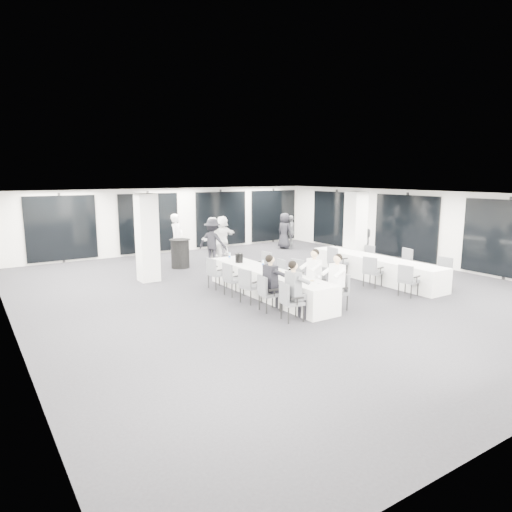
{
  "coord_description": "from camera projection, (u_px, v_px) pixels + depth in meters",
  "views": [
    {
      "loc": [
        -7.76,
        -10.75,
        3.4
      ],
      "look_at": [
        -0.87,
        -0.2,
        1.13
      ],
      "focal_mm": 32.0,
      "sensor_mm": 36.0,
      "label": 1
    }
  ],
  "objects": [
    {
      "name": "standing_guest_e",
      "position": [
        285.0,
        229.0,
        20.97
      ],
      "size": [
        0.7,
        0.98,
        1.87
      ],
      "primitive_type": "imported",
      "rotation": [
        0.0,
        0.0,
        1.75
      ],
      "color": "black",
      "rests_on": "floor"
    },
    {
      "name": "seated_guest_c",
      "position": [
        335.0,
        279.0,
        11.46
      ],
      "size": [
        0.5,
        0.38,
        1.44
      ],
      "rotation": [
        0.0,
        0.0,
        1.57
      ],
      "color": "white",
      "rests_on": "floor"
    },
    {
      "name": "seated_guest_d",
      "position": [
        312.0,
        272.0,
        12.18
      ],
      "size": [
        0.5,
        0.38,
        1.44
      ],
      "rotation": [
        0.0,
        0.0,
        1.57
      ],
      "color": "white",
      "rests_on": "floor"
    },
    {
      "name": "ice_bucket_near",
      "position": [
        292.0,
        272.0,
        11.91
      ],
      "size": [
        0.21,
        0.21,
        0.24
      ],
      "primitive_type": "cylinder",
      "color": "black",
      "rests_on": "banquet_table_main"
    },
    {
      "name": "chair_main_right_second",
      "position": [
        316.0,
        282.0,
        12.33
      ],
      "size": [
        0.54,
        0.58,
        0.94
      ],
      "rotation": [
        0.0,
        0.0,
        1.74
      ],
      "color": "#4A4C51",
      "rests_on": "floor"
    },
    {
      "name": "chair_main_left_second",
      "position": [
        267.0,
        291.0,
        11.4
      ],
      "size": [
        0.5,
        0.55,
        0.91
      ],
      "rotation": [
        0.0,
        0.0,
        -1.66
      ],
      "color": "#4A4C51",
      "rests_on": "floor"
    },
    {
      "name": "chair_main_right_near",
      "position": [
        340.0,
        289.0,
        11.58
      ],
      "size": [
        0.55,
        0.58,
        0.92
      ],
      "rotation": [
        0.0,
        0.0,
        1.36
      ],
      "color": "#4A4C51",
      "rests_on": "floor"
    },
    {
      "name": "standing_guest_g",
      "position": [
        141.0,
        238.0,
        18.49
      ],
      "size": [
        0.74,
        0.66,
        1.7
      ],
      "primitive_type": "imported",
      "rotation": [
        0.0,
        0.0,
        -0.3
      ],
      "color": "black",
      "rests_on": "floor"
    },
    {
      "name": "chair_main_right_mid",
      "position": [
        295.0,
        274.0,
        13.12
      ],
      "size": [
        0.59,
        0.62,
        0.98
      ],
      "rotation": [
        0.0,
        0.0,
        1.8
      ],
      "color": "#4A4C51",
      "rests_on": "floor"
    },
    {
      "name": "ice_bucket_far",
      "position": [
        239.0,
        258.0,
        13.85
      ],
      "size": [
        0.24,
        0.24,
        0.27
      ],
      "primitive_type": "cylinder",
      "color": "black",
      "rests_on": "banquet_table_main"
    },
    {
      "name": "chair_main_left_mid",
      "position": [
        249.0,
        284.0,
        12.1
      ],
      "size": [
        0.56,
        0.59,
        0.93
      ],
      "rotation": [
        0.0,
        0.0,
        -1.36
      ],
      "color": "#4A4C51",
      "rests_on": "floor"
    },
    {
      "name": "chair_side_right_near",
      "position": [
        442.0,
        271.0,
        13.7
      ],
      "size": [
        0.52,
        0.57,
        0.94
      ],
      "rotation": [
        0.0,
        0.0,
        1.67
      ],
      "color": "#4A4C51",
      "rests_on": "floor"
    },
    {
      "name": "column_right",
      "position": [
        355.0,
        230.0,
        16.47
      ],
      "size": [
        0.6,
        0.6,
        2.8
      ],
      "primitive_type": "cube",
      "color": "silver",
      "rests_on": "floor"
    },
    {
      "name": "water_bottle_b",
      "position": [
        263.0,
        263.0,
        13.21
      ],
      "size": [
        0.06,
        0.06,
        0.2
      ],
      "primitive_type": "cylinder",
      "color": "silver",
      "rests_on": "banquet_table_main"
    },
    {
      "name": "chair_main_right_fourth",
      "position": [
        278.0,
        272.0,
        13.79
      ],
      "size": [
        0.45,
        0.5,
        0.86
      ],
      "rotation": [
        0.0,
        0.0,
        1.52
      ],
      "color": "#4A4C51",
      "rests_on": "floor"
    },
    {
      "name": "cocktail_table",
      "position": [
        180.0,
        253.0,
        16.72
      ],
      "size": [
        0.76,
        0.76,
        1.05
      ],
      "color": "black",
      "rests_on": "floor"
    },
    {
      "name": "chair_main_left_near",
      "position": [
        289.0,
        299.0,
        10.63
      ],
      "size": [
        0.54,
        0.58,
        0.92
      ],
      "rotation": [
        0.0,
        0.0,
        -1.76
      ],
      "color": "#4A4C51",
      "rests_on": "floor"
    },
    {
      "name": "standing_guest_b",
      "position": [
        212.0,
        237.0,
        17.52
      ],
      "size": [
        1.05,
        0.73,
        2.01
      ],
      "primitive_type": "imported",
      "rotation": [
        0.0,
        0.0,
        3.29
      ],
      "color": "white",
      "rests_on": "floor"
    },
    {
      "name": "chair_main_left_far",
      "position": [
        215.0,
        271.0,
        13.65
      ],
      "size": [
        0.52,
        0.56,
        0.93
      ],
      "rotation": [
        0.0,
        0.0,
        -1.47
      ],
      "color": "#4A4C51",
      "rests_on": "floor"
    },
    {
      "name": "room",
      "position": [
        279.0,
        237.0,
        14.79
      ],
      "size": [
        14.04,
        16.04,
        2.84
      ],
      "color": "black",
      "rests_on": "ground"
    },
    {
      "name": "banquet_table_main",
      "position": [
        268.0,
        283.0,
        12.83
      ],
      "size": [
        0.9,
        5.0,
        0.75
      ],
      "primitive_type": "cube",
      "color": "silver",
      "rests_on": "floor"
    },
    {
      "name": "chair_side_left_mid",
      "position": [
        372.0,
        270.0,
        13.86
      ],
      "size": [
        0.57,
        0.6,
        0.94
      ],
      "rotation": [
        0.0,
        0.0,
        -1.33
      ],
      "color": "#4A4C51",
      "rests_on": "floor"
    },
    {
      "name": "column_left",
      "position": [
        147.0,
        238.0,
        14.52
      ],
      "size": [
        0.6,
        0.6,
        2.8
      ],
      "primitive_type": "cube",
      "color": "silver",
      "rests_on": "floor"
    },
    {
      "name": "plate_c",
      "position": [
        279.0,
        271.0,
        12.55
      ],
      "size": [
        0.21,
        0.21,
        0.03
      ],
      "color": "white",
      "rests_on": "banquet_table_main"
    },
    {
      "name": "standing_guest_h",
      "position": [
        363.0,
        236.0,
        18.45
      ],
      "size": [
        1.05,
        1.0,
        1.87
      ],
      "primitive_type": "imported",
      "rotation": [
        0.0,
        0.0,
        2.46
      ],
      "color": "#5C5F64",
      "rests_on": "floor"
    },
    {
      "name": "standing_guest_f",
      "position": [
        222.0,
        233.0,
        19.16
      ],
      "size": [
        1.85,
        1.03,
        1.9
      ],
      "primitive_type": "imported",
      "rotation": [
        0.0,
        0.0,
        3.35
      ],
      "color": "white",
      "rests_on": "floor"
    },
    {
      "name": "plate_a",
      "position": [
        294.0,
        279.0,
        11.67
      ],
      "size": [
        0.22,
        0.22,
        0.03
      ],
      "color": "white",
      "rests_on": "banquet_table_main"
    },
    {
      "name": "standing_guest_d",
      "position": [
        291.0,
        230.0,
        21.08
      ],
      "size": [
        1.06,
        1.16,
        1.73
      ],
      "primitive_type": "imported",
      "rotation": [
        0.0,
        0.0,
        4.1
      ],
      "color": "#5C5F64",
      "rests_on": "floor"
    },
    {
      "name": "banquet_table_side",
      "position": [
        375.0,
        268.0,
        14.85
      ],
      "size": [
        0.9,
        5.0,
        0.75
      ],
      "primitive_type": "cube",
      "color": "silver",
      "rests_on": "floor"
    },
    {
      "name": "standing_guest_c",
      "position": [
        212.0,
        239.0,
        17.29
      ],
      "size": [
        1.3,
        1.41,
        1.97
      ],
      "primitive_type": "imported",
      "rotation": [
        0.0,
        0.0,
        2.23
      ],
      "color": "black",
      "rests_on": "floor"
    },
    {
      "name": "chair_side_left_far",
      "position": [
        336.0,
        260.0,
        15.14
      ],
      "size": [
        0.55,
        0.61,
        1.02
      ],
      "rotation": [
        0.0,
        0.0,
        -1.65
      ],
      "color": "#4A4C51",
      "rests_on": "floor"
    },
    {
      "name": "chair_main_left_fourth",
      "position": [
        231.0,
        277.0,
        12.85
      ],
      "size": [
        0.5,
        0.55,
        0.94
      ],
      "rotation": [
        0.0,
        0.0,
        -1.51
      ],
      "color": "#4A4C51",
      "rests_on": "floor"
    },
    {
      "name": "seated_guest_b",
      "position": [
        272.0,
        279.0,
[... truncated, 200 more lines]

